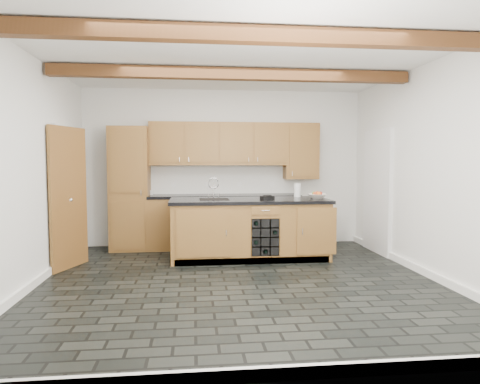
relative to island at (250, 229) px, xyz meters
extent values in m
plane|color=black|center=(-0.31, -1.28, -0.46)|extent=(5.00, 5.00, 0.00)
plane|color=white|center=(-0.31, 1.22, 0.94)|extent=(5.00, 0.00, 5.00)
plane|color=white|center=(-2.81, -1.28, 0.94)|extent=(0.00, 5.00, 5.00)
plane|color=white|center=(2.19, -1.28, 0.94)|extent=(0.00, 5.00, 5.00)
plane|color=white|center=(-0.31, -1.28, 2.34)|extent=(5.00, 5.00, 0.00)
cube|color=#532B15|center=(-0.31, -2.48, 2.24)|extent=(4.90, 0.15, 0.15)
cube|color=#532B15|center=(-0.31, -0.68, 2.24)|extent=(4.90, 0.15, 0.15)
cube|color=white|center=(-2.79, -1.28, -0.41)|extent=(0.04, 5.00, 0.10)
cube|color=white|center=(2.17, -1.28, -0.41)|extent=(0.04, 5.00, 0.10)
cube|color=white|center=(-0.31, -3.76, -0.41)|extent=(5.00, 0.04, 0.10)
cube|color=white|center=(-2.78, 0.02, 0.56)|extent=(0.06, 0.94, 2.04)
cube|color=olive|center=(-2.63, -0.33, 0.54)|extent=(0.31, 0.77, 2.00)
cube|color=white|center=(2.16, 0.22, 0.56)|extent=(0.06, 0.98, 2.04)
cube|color=black|center=(2.19, 0.22, 0.54)|extent=(0.02, 0.86, 1.96)
cube|color=olive|center=(-1.96, 0.92, 0.59)|extent=(0.65, 0.60, 2.10)
cube|color=olive|center=(-0.33, 0.92, -0.02)|extent=(2.60, 0.60, 0.88)
cube|color=black|center=(-0.33, 0.92, 0.44)|extent=(2.64, 0.62, 0.05)
cube|color=white|center=(-0.33, 1.21, 0.73)|extent=(2.60, 0.02, 0.52)
cube|color=olive|center=(-0.43, 1.04, 1.36)|extent=(2.40, 0.35, 0.75)
cube|color=olive|center=(1.07, 1.04, 1.24)|extent=(0.60, 0.35, 1.00)
cube|color=olive|center=(-0.01, 0.02, -0.02)|extent=(2.40, 0.90, 0.88)
cube|color=black|center=(-0.01, 0.02, 0.44)|extent=(2.46, 0.96, 0.05)
cube|color=olive|center=(-0.73, -0.45, 0.02)|extent=(0.80, 0.02, 0.70)
cube|color=olive|center=(0.94, -0.45, 0.02)|extent=(0.60, 0.02, 0.70)
cube|color=black|center=(0.17, -0.29, -0.06)|extent=(0.42, 0.30, 0.56)
cylinder|color=black|center=(0.03, -0.33, -0.13)|extent=(0.07, 0.26, 0.07)
cylinder|color=black|center=(0.17, -0.33, -0.27)|extent=(0.07, 0.26, 0.07)
cylinder|color=black|center=(0.31, -0.33, 0.01)|extent=(0.07, 0.26, 0.07)
cylinder|color=black|center=(0.03, -0.33, 0.15)|extent=(0.07, 0.26, 0.07)
cube|color=black|center=(-0.56, 0.02, 0.46)|extent=(0.45, 0.40, 0.02)
cylinder|color=silver|center=(-0.56, 0.20, 0.57)|extent=(0.02, 0.02, 0.20)
torus|color=silver|center=(-0.56, 0.20, 0.71)|extent=(0.18, 0.02, 0.18)
cylinder|color=silver|center=(-0.64, 0.20, 0.51)|extent=(0.02, 0.02, 0.08)
cylinder|color=silver|center=(-0.48, 0.20, 0.51)|extent=(0.02, 0.02, 0.08)
cube|color=black|center=(0.27, -0.04, 0.49)|extent=(0.23, 0.19, 0.05)
cylinder|color=black|center=(0.27, -0.04, 0.52)|extent=(0.14, 0.14, 0.02)
imported|color=beige|center=(1.07, 0.00, 0.50)|extent=(0.35, 0.35, 0.07)
sphere|color=#AD1917|center=(1.12, 0.00, 0.54)|extent=(0.07, 0.07, 0.07)
sphere|color=red|center=(1.09, 0.05, 0.54)|extent=(0.07, 0.07, 0.07)
sphere|color=#458223|center=(1.03, 0.03, 0.54)|extent=(0.07, 0.07, 0.07)
sphere|color=#B4411B|center=(1.03, -0.03, 0.54)|extent=(0.07, 0.07, 0.07)
sphere|color=orange|center=(1.09, -0.05, 0.54)|extent=(0.07, 0.07, 0.07)
cylinder|color=white|center=(0.84, 0.33, 0.58)|extent=(0.11, 0.11, 0.22)
imported|color=white|center=(-1.61, 1.00, 0.51)|extent=(0.11, 0.11, 0.08)
camera|label=1|loc=(-0.87, -6.57, 1.04)|focal=32.00mm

